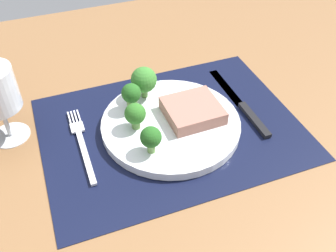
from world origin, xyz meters
The scene contains 10 objects.
ground_plane centered at (0.00, 0.00, -1.50)cm, with size 140.00×110.00×3.00cm, color brown.
placemat centered at (0.00, 0.00, 0.15)cm, with size 46.93×35.01×0.30cm, color black.
plate centered at (0.00, 0.00, 1.10)cm, with size 25.50×25.50×1.60cm, color silver.
steak centered at (4.26, 0.23, 3.13)cm, with size 9.81×9.31×2.45cm, color #9E6B5B.
broccoli_near_steak centered at (-5.56, 5.78, 5.24)cm, with size 3.64×3.64×5.56cm.
broccoli_front_edge centered at (-5.76, -5.94, 5.03)cm, with size 3.59×3.59×5.08cm.
broccoli_back_left centered at (-2.20, 8.63, 5.80)cm, with size 4.97×4.97×6.46cm.
broccoli_near_fork centered at (-6.42, 0.64, 4.94)cm, with size 3.79×3.79×5.09cm.
fork centered at (-16.28, 1.42, 0.55)cm, with size 2.40×19.20×0.50cm.
knife centered at (15.35, 0.53, 0.60)cm, with size 1.80×23.00×0.80cm.
Camera 1 is at (-18.75, -48.31, 48.35)cm, focal length 40.78 mm.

